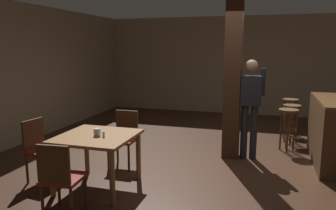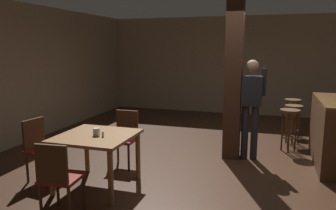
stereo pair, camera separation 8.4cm
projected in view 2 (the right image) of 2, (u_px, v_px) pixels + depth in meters
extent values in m
plane|color=#382114|center=(217.00, 165.00, 5.41)|extent=(10.80, 10.80, 0.00)
cube|color=gray|center=(244.00, 66.00, 9.39)|extent=(8.00, 0.10, 2.80)
cube|color=gray|center=(14.00, 75.00, 6.36)|extent=(0.10, 9.00, 2.80)
cube|color=#382114|center=(233.00, 78.00, 5.58)|extent=(0.28, 0.28, 2.80)
cube|color=brown|center=(96.00, 136.00, 4.47)|extent=(1.00, 1.00, 0.04)
cylinder|color=brown|center=(138.00, 156.00, 4.81)|extent=(0.07, 0.07, 0.71)
cylinder|color=brown|center=(87.00, 150.00, 5.06)|extent=(0.07, 0.07, 0.71)
cylinder|color=brown|center=(111.00, 177.00, 4.00)|extent=(0.07, 0.07, 0.71)
cylinder|color=brown|center=(51.00, 170.00, 4.26)|extent=(0.07, 0.07, 0.71)
cube|color=maroon|center=(62.00, 178.00, 3.75)|extent=(0.46, 0.46, 0.04)
cube|color=#422816|center=(51.00, 165.00, 3.53)|extent=(0.38, 0.07, 0.45)
cylinder|color=#422816|center=(58.00, 188.00, 3.99)|extent=(0.04, 0.04, 0.43)
cylinder|color=#422816|center=(84.00, 191.00, 3.92)|extent=(0.04, 0.04, 0.43)
cylinder|color=#422816|center=(41.00, 201.00, 3.66)|extent=(0.04, 0.04, 0.43)
cylinder|color=#422816|center=(69.00, 205.00, 3.58)|extent=(0.04, 0.04, 0.43)
cube|color=maroon|center=(123.00, 140.00, 5.28)|extent=(0.43, 0.43, 0.04)
cube|color=#422816|center=(127.00, 124.00, 5.43)|extent=(0.38, 0.04, 0.45)
cylinder|color=#422816|center=(129.00, 158.00, 5.11)|extent=(0.04, 0.04, 0.43)
cylinder|color=#422816|center=(108.00, 155.00, 5.21)|extent=(0.04, 0.04, 0.43)
cylinder|color=#422816|center=(137.00, 151.00, 5.44)|extent=(0.04, 0.04, 0.43)
cylinder|color=#422816|center=(118.00, 149.00, 5.54)|extent=(0.04, 0.04, 0.43)
cube|color=maroon|center=(45.00, 150.00, 4.74)|extent=(0.47, 0.47, 0.04)
cube|color=#422816|center=(34.00, 134.00, 4.78)|extent=(0.08, 0.38, 0.45)
cylinder|color=#422816|center=(63.00, 163.00, 4.86)|extent=(0.04, 0.04, 0.43)
cylinder|color=#422816|center=(45.00, 171.00, 4.55)|extent=(0.04, 0.04, 0.43)
cylinder|color=#422816|center=(46.00, 160.00, 5.00)|extent=(0.04, 0.04, 0.43)
cylinder|color=#422816|center=(27.00, 167.00, 4.69)|extent=(0.04, 0.04, 0.43)
cylinder|color=beige|center=(96.00, 132.00, 4.42)|extent=(0.09, 0.09, 0.10)
cylinder|color=silver|center=(103.00, 134.00, 4.36)|extent=(0.03, 0.03, 0.07)
cube|color=black|center=(251.00, 91.00, 5.51)|extent=(0.36, 0.24, 0.50)
sphere|color=#997056|center=(252.00, 66.00, 5.44)|extent=(0.23, 0.23, 0.21)
cylinder|color=#232328|center=(254.00, 133.00, 5.62)|extent=(0.13, 0.13, 0.95)
cylinder|color=#232328|center=(245.00, 132.00, 5.65)|extent=(0.13, 0.13, 0.95)
cylinder|color=black|center=(264.00, 82.00, 5.45)|extent=(0.09, 0.09, 0.46)
cylinder|color=black|center=(240.00, 82.00, 5.52)|extent=(0.09, 0.09, 0.46)
cube|color=#4C301C|center=(327.00, 133.00, 5.39)|extent=(0.36, 1.68, 1.05)
cylinder|color=#4C3319|center=(290.00, 111.00, 6.04)|extent=(0.36, 0.36, 0.05)
torus|color=#422816|center=(288.00, 137.00, 6.12)|extent=(0.25, 0.25, 0.02)
cylinder|color=#422816|center=(289.00, 130.00, 6.21)|extent=(0.03, 0.03, 0.74)
cylinder|color=#422816|center=(289.00, 133.00, 5.99)|extent=(0.03, 0.03, 0.74)
cylinder|color=#422816|center=(296.00, 132.00, 6.07)|extent=(0.03, 0.03, 0.74)
cylinder|color=#422816|center=(282.00, 131.00, 6.14)|extent=(0.03, 0.03, 0.74)
cylinder|color=#4C3319|center=(294.00, 107.00, 6.54)|extent=(0.35, 0.35, 0.05)
torus|color=#422816|center=(292.00, 130.00, 6.63)|extent=(0.25, 0.25, 0.02)
cylinder|color=#422816|center=(292.00, 124.00, 6.72)|extent=(0.03, 0.03, 0.73)
cylinder|color=#422816|center=(293.00, 127.00, 6.50)|extent=(0.03, 0.03, 0.73)
cylinder|color=#422816|center=(299.00, 126.00, 6.58)|extent=(0.03, 0.03, 0.73)
cylinder|color=#422816|center=(287.00, 125.00, 6.64)|extent=(0.03, 0.03, 0.73)
cylinder|color=#4C3319|center=(293.00, 100.00, 7.24)|extent=(0.35, 0.35, 0.05)
torus|color=#4C301C|center=(291.00, 122.00, 7.32)|extent=(0.25, 0.25, 0.02)
cylinder|color=#4C301C|center=(292.00, 117.00, 7.41)|extent=(0.03, 0.03, 0.74)
cylinder|color=#4C301C|center=(292.00, 119.00, 7.20)|extent=(0.03, 0.03, 0.74)
cylinder|color=#4C301C|center=(297.00, 118.00, 7.27)|extent=(0.03, 0.03, 0.74)
cylinder|color=#4C301C|center=(286.00, 118.00, 7.34)|extent=(0.03, 0.03, 0.74)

